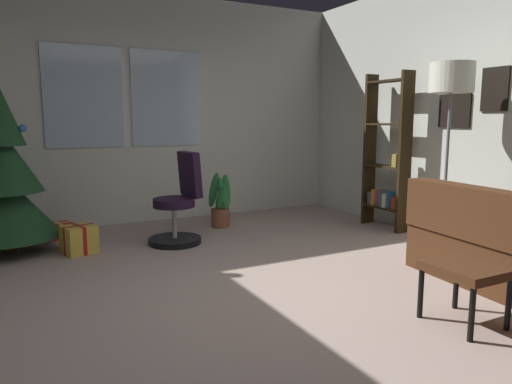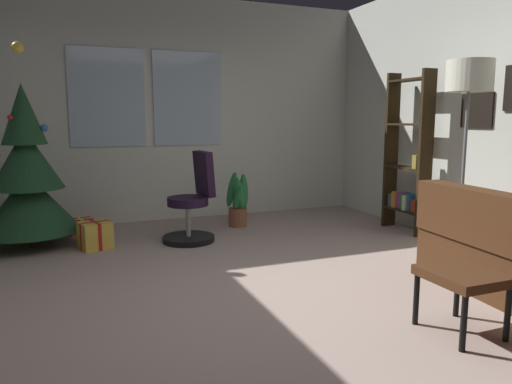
% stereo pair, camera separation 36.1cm
% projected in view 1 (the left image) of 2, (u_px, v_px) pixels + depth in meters
% --- Properties ---
extents(ground_plane, '(5.05, 6.35, 0.10)m').
position_uv_depth(ground_plane, '(283.00, 307.00, 3.49)').
color(ground_plane, '#AB958A').
extents(wall_back_with_windows, '(5.05, 0.12, 2.87)m').
position_uv_depth(wall_back_with_windows, '(155.00, 109.00, 6.08)').
color(wall_back_with_windows, silver).
rests_on(wall_back_with_windows, ground_plane).
extents(footstool, '(0.40, 0.46, 0.40)m').
position_uv_depth(footstool, '(465.00, 273.00, 3.04)').
color(footstool, '#442714').
rests_on(footstool, ground_plane).
extents(holiday_tree, '(0.99, 0.99, 2.07)m').
position_uv_depth(holiday_tree, '(5.00, 182.00, 4.62)').
color(holiday_tree, '#4C331E').
rests_on(holiday_tree, ground_plane).
extents(gift_box_red, '(0.30, 0.27, 0.18)m').
position_uv_depth(gift_box_red, '(59.00, 231.00, 5.29)').
color(gift_box_red, red).
rests_on(gift_box_red, ground_plane).
extents(gift_box_gold, '(0.36, 0.34, 0.28)m').
position_uv_depth(gift_box_gold, '(79.00, 239.00, 4.69)').
color(gift_box_gold, gold).
rests_on(gift_box_gold, ground_plane).
extents(office_chair, '(0.56, 0.56, 0.98)m').
position_uv_depth(office_chair, '(179.00, 208.00, 5.05)').
color(office_chair, black).
rests_on(office_chair, ground_plane).
extents(bookshelf, '(0.18, 0.64, 1.86)m').
position_uv_depth(bookshelf, '(387.00, 162.00, 5.70)').
color(bookshelf, black).
rests_on(bookshelf, ground_plane).
extents(floor_lamp, '(0.41, 0.41, 1.84)m').
position_uv_depth(floor_lamp, '(451.00, 89.00, 4.46)').
color(floor_lamp, slate).
rests_on(floor_lamp, ground_plane).
extents(potted_plant, '(0.31, 0.36, 0.67)m').
position_uv_depth(potted_plant, '(221.00, 203.00, 5.82)').
color(potted_plant, brown).
rests_on(potted_plant, ground_plane).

